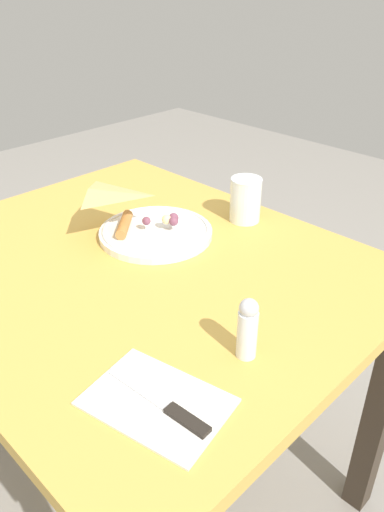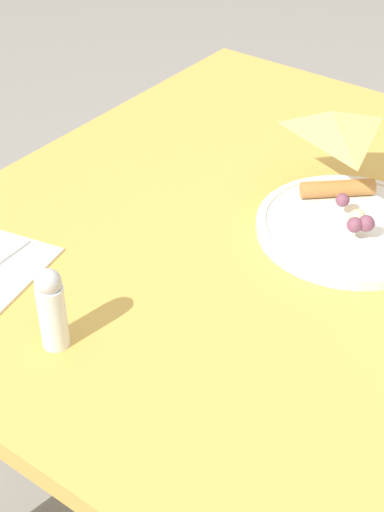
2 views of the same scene
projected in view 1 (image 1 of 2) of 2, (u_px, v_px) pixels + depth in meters
ground_plane at (149, 480)px, 1.41m from camera, size 6.00×6.00×0.00m
dining_table at (137, 304)px, 1.10m from camera, size 0.98×0.82×0.72m
plate_pizza at (155, 230)px, 1.14m from camera, size 0.26×0.26×0.05m
milk_glass at (245, 202)px, 1.19m from camera, size 0.08×0.08×0.11m
napkin_folded at (157, 402)px, 0.71m from camera, size 0.22×0.18×0.00m
butter_knife at (161, 403)px, 0.70m from camera, size 0.19×0.03×0.01m
salt_shaker at (248, 328)px, 0.77m from camera, size 0.03×0.03×0.11m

